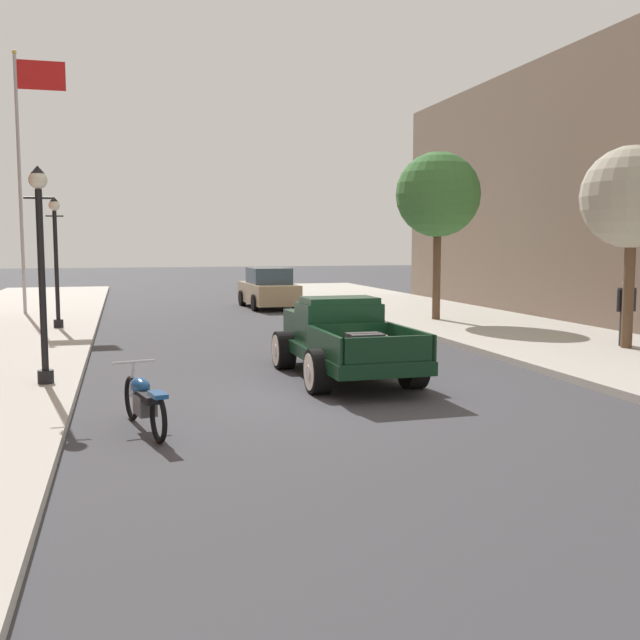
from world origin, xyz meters
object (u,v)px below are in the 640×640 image
Objects in this scene: pedestrian_sidewalk_right at (626,308)px; street_tree_second at (438,195)px; car_background_tan at (268,289)px; street_lamp_far at (56,252)px; street_tree_nearest at (633,198)px; hotrod_truck_dark_green at (340,338)px; street_lamp_near at (41,258)px; flagpole at (26,154)px; motorcycle_parked at (144,400)px.

street_tree_second reaches higher than pedestrian_sidewalk_right.
street_lamp_far reaches higher than car_background_tan.
street_tree_nearest reaches higher than car_background_tan.
hotrod_truck_dark_green is 1.29× the size of street_lamp_near.
hotrod_truck_dark_green is 10.70m from street_tree_second.
hotrod_truck_dark_green is 0.54× the size of flagpole.
hotrod_truck_dark_green is 15.64m from car_background_tan.
street_lamp_far is at bearing 123.97° from hotrod_truck_dark_green.
street_lamp_far is at bearing 150.75° from pedestrian_sidewalk_right.
street_lamp_far is at bearing 93.19° from street_lamp_near.
flagpole is 19.90m from street_tree_nearest.
motorcycle_parked is at bearing -158.63° from street_tree_nearest.
street_lamp_far is 15.78m from street_tree_nearest.
hotrod_truck_dark_green is 8.11m from street_tree_nearest.
pedestrian_sidewalk_right is at bearing -74.99° from street_tree_second.
street_tree_second is at bearing -59.75° from car_background_tan.
street_tree_nearest reaches higher than street_lamp_near.
hotrod_truck_dark_green is 1.04× the size of street_tree_nearest.
street_lamp_near is at bearing -143.26° from street_tree_second.
street_lamp_near is (-13.22, -1.45, 1.30)m from pedestrian_sidewalk_right.
street_tree_second is (-1.70, 7.30, 0.49)m from street_tree_nearest.
motorcycle_parked is at bearing -106.10° from car_background_tan.
street_lamp_near is (-1.63, 3.31, 1.94)m from motorcycle_parked.
flagpole is (-15.04, 12.79, 4.68)m from pedestrian_sidewalk_right.
hotrod_truck_dark_green is 5.23m from motorcycle_parked.
street_tree_second reaches higher than car_background_tan.
street_tree_nearest is at bearing 21.37° from motorcycle_parked.
pedestrian_sidewalk_right is 20.29m from flagpole.
flagpole reaches higher than pedestrian_sidewalk_right.
motorcycle_parked is 18.66m from flagpole.
street_lamp_near reaches higher than hotrod_truck_dark_green.
street_tree_nearest is (13.55, -7.98, 1.32)m from street_lamp_far.
hotrod_truck_dark_green is at bearing -56.03° from street_lamp_far.
street_lamp_near is (-7.12, -15.70, 1.62)m from car_background_tan.
car_background_tan reaches higher than hotrod_truck_dark_green.
street_tree_second is (9.71, 11.77, 3.75)m from motorcycle_parked.
street_lamp_far reaches higher than pedestrian_sidewalk_right.
flagpole reaches higher than street_lamp_far.
car_background_tan is (5.49, 19.01, 0.33)m from motorcycle_parked.
pedestrian_sidewalk_right is at bearing 22.30° from motorcycle_parked.
street_lamp_near is 1.00× the size of street_lamp_far.
flagpole is (-7.37, 14.10, 5.02)m from hotrod_truck_dark_green.
street_tree_nearest is at bearing -67.84° from car_background_tan.
pedestrian_sidewalk_right is at bearing -66.82° from car_background_tan.
street_lamp_far is (-2.14, 12.44, 1.94)m from motorcycle_parked.
hotrod_truck_dark_green is at bearing -62.40° from flagpole.
street_lamp_near is at bearing -174.92° from street_tree_nearest.
street_tree_second is at bearing -23.70° from flagpole.
car_background_tan is at bearing 65.62° from street_lamp_near.
pedestrian_sidewalk_right is (11.59, 4.75, 0.64)m from motorcycle_parked.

